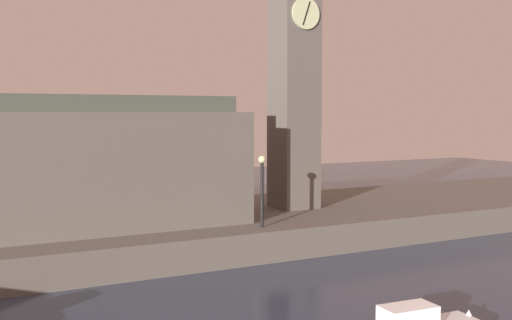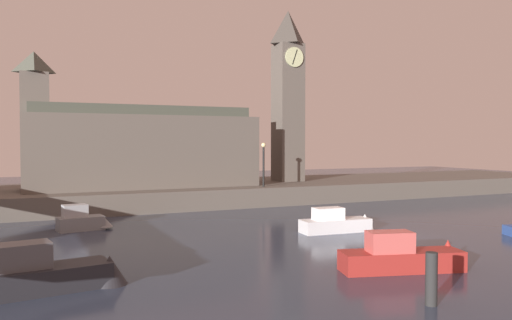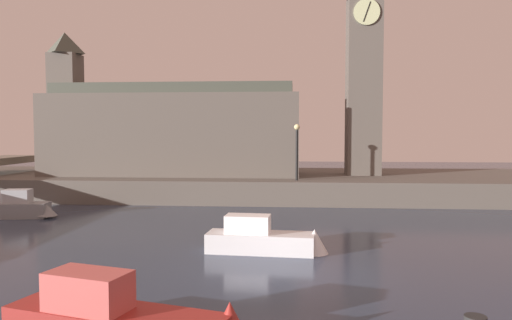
# 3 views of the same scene
# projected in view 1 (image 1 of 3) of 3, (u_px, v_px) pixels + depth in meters

# --- Properties ---
(far_embankment) EXTENTS (70.00, 12.00, 1.50)m
(far_embankment) POSITION_uv_depth(u_px,v_px,m) (212.00, 227.00, 33.97)
(far_embankment) COLOR #5B544C
(far_embankment) RESTS_ON ground
(clock_tower) EXTENTS (2.54, 2.57, 15.39)m
(clock_tower) POSITION_uv_depth(u_px,v_px,m) (294.00, 71.00, 35.62)
(clock_tower) COLOR #5B544C
(clock_tower) RESTS_ON far_embankment
(parliament_hall) EXTENTS (17.72, 5.47, 10.08)m
(parliament_hall) POSITION_uv_depth(u_px,v_px,m) (50.00, 164.00, 28.76)
(parliament_hall) COLOR #5B544C
(parliament_hall) RESTS_ON far_embankment
(streetlamp) EXTENTS (0.36, 0.36, 3.48)m
(streetlamp) POSITION_uv_depth(u_px,v_px,m) (262.00, 182.00, 29.77)
(streetlamp) COLOR black
(streetlamp) RESTS_ON far_embankment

